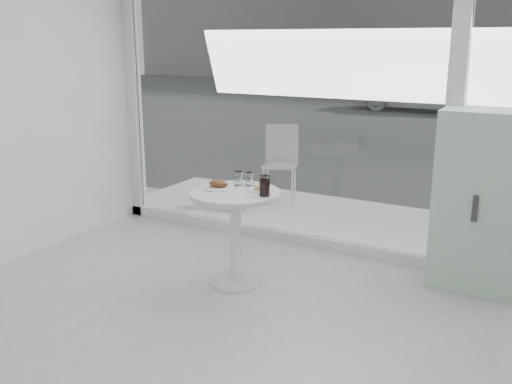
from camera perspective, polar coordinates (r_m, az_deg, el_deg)
The scene contains 12 objects.
storefront at distance 5.05m, azimuth 10.22°, elevation 12.46°, with size 5.00×0.14×3.00m.
main_table at distance 4.51m, azimuth -2.08°, elevation -2.62°, with size 0.72×0.72×0.77m.
patio_deck at distance 6.13m, azimuth 11.33°, elevation -3.26°, with size 5.60×1.60×0.05m, color silver.
street at distance 17.95m, azimuth 23.77°, elevation 7.61°, with size 40.00×24.00×0.00m, color #313131.
mint_cabinet at distance 4.74m, azimuth 21.47°, elevation -0.86°, with size 0.66×0.46×1.41m.
patio_chair at distance 6.73m, azimuth 2.51°, elevation 3.39°, with size 0.50×0.50×0.90m.
car_white at distance 16.58m, azimuth 16.20°, elevation 9.99°, with size 1.51×3.75×1.28m, color silver.
plate_fritter at distance 4.53m, azimuth -3.73°, elevation 0.69°, with size 0.25×0.25×0.07m.
plate_donut at distance 4.46m, azimuth 0.50°, elevation 0.38°, with size 0.20×0.20×0.05m.
water_tumbler_a at distance 4.63m, azimuth -1.75°, elevation 1.31°, with size 0.07×0.07×0.11m.
water_tumbler_b at distance 4.62m, azimuth -0.66°, elevation 1.25°, with size 0.07×0.07×0.11m.
cola_glass at distance 4.30m, azimuth 0.86°, elevation 0.59°, with size 0.08×0.08×0.16m.
Camera 1 is at (1.74, -1.77, 1.91)m, focal length 40.00 mm.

